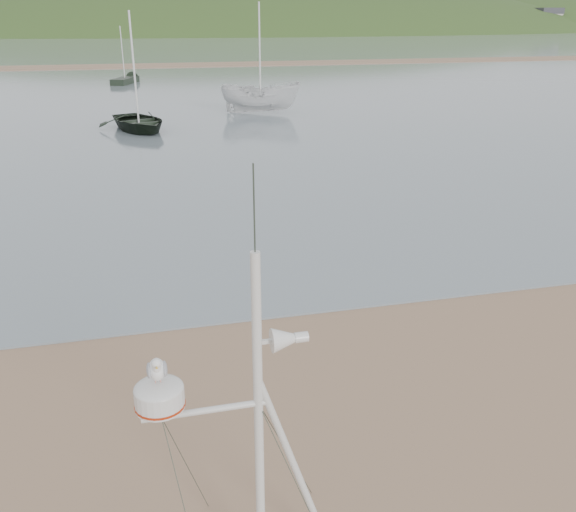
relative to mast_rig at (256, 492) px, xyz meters
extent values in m
plane|color=#80614A|center=(-1.43, 1.71, -1.08)|extent=(560.00, 560.00, 0.00)
cube|color=slate|center=(-1.43, 133.71, -1.06)|extent=(560.00, 256.00, 0.04)
cube|color=#80614A|center=(-1.43, 71.71, -1.01)|extent=(560.00, 7.00, 0.07)
ellipsoid|color=#263C18|center=(38.57, 236.71, -23.08)|extent=(400.00, 180.00, 80.00)
ellipsoid|color=#263C18|center=(178.57, 236.71, -16.48)|extent=(300.00, 135.00, 56.00)
cube|color=beige|center=(-11.43, 197.71, 2.92)|extent=(8.40, 6.30, 8.00)
cube|color=beige|center=(14.57, 197.71, 2.92)|extent=(8.40, 6.30, 8.00)
cube|color=beige|center=(40.57, 197.71, 2.92)|extent=(8.40, 6.30, 8.00)
cube|color=beige|center=(66.57, 197.71, 2.92)|extent=(8.40, 6.30, 8.00)
cube|color=beige|center=(92.57, 197.71, 2.92)|extent=(8.40, 6.30, 8.00)
cube|color=beige|center=(118.57, 197.71, 2.92)|extent=(8.40, 6.30, 8.00)
cube|color=beige|center=(144.57, 197.71, 2.92)|extent=(8.40, 6.30, 8.00)
cylinder|color=silver|center=(0.05, 0.05, 0.76)|extent=(0.09, 0.09, 3.70)
cylinder|color=silver|center=(0.45, 0.05, 0.12)|extent=(0.86, 0.07, 2.43)
cylinder|color=silver|center=(-0.45, 0.05, 1.04)|extent=(1.20, 0.06, 0.06)
cylinder|color=#2D382D|center=(0.05, 0.05, 2.98)|extent=(0.01, 0.01, 0.83)
cube|color=silver|center=(-0.87, 0.05, 1.11)|extent=(0.15, 0.15, 0.08)
cylinder|color=silver|center=(-0.87, 0.05, 1.25)|extent=(0.46, 0.46, 0.20)
cylinder|color=#A8270C|center=(-0.87, 0.05, 1.18)|extent=(0.47, 0.47, 0.02)
ellipsoid|color=silver|center=(-0.87, 0.05, 1.35)|extent=(0.46, 0.46, 0.13)
cone|color=silver|center=(0.31, 0.05, 1.71)|extent=(0.24, 0.24, 0.24)
cylinder|color=silver|center=(0.48, 0.05, 1.71)|extent=(0.13, 0.10, 0.10)
cube|color=silver|center=(0.15, 0.05, 1.71)|extent=(0.18, 0.04, 0.04)
cylinder|color=tan|center=(-0.89, 0.05, 1.45)|extent=(0.01, 0.01, 0.06)
cylinder|color=tan|center=(-0.85, 0.05, 1.45)|extent=(0.01, 0.01, 0.06)
ellipsoid|color=white|center=(-0.87, 0.05, 1.56)|extent=(0.16, 0.25, 0.18)
ellipsoid|color=#96989E|center=(-0.94, 0.04, 1.56)|extent=(0.05, 0.20, 0.12)
ellipsoid|color=#96989E|center=(-0.80, 0.04, 1.56)|extent=(0.05, 0.20, 0.12)
cone|color=white|center=(-0.87, 0.17, 1.54)|extent=(0.08, 0.07, 0.08)
ellipsoid|color=white|center=(-0.87, -0.05, 1.64)|extent=(0.07, 0.07, 0.11)
sphere|color=white|center=(-0.87, -0.07, 1.69)|extent=(0.09, 0.09, 0.09)
cone|color=gold|center=(-0.87, -0.12, 1.68)|extent=(0.02, 0.05, 0.02)
imported|color=black|center=(-0.67, 27.75, 1.25)|extent=(3.40, 2.00, 4.59)
imported|color=silver|center=(6.67, 32.29, 1.37)|extent=(2.35, 2.32, 4.83)
cube|color=black|center=(-1.36, 52.02, -0.79)|extent=(2.53, 4.03, 0.50)
cone|color=black|center=(-0.48, 54.31, -0.79)|extent=(1.63, 1.70, 1.23)
cylinder|color=silver|center=(-1.36, 52.02, 1.57)|extent=(0.08, 0.08, 4.23)
camera|label=1|loc=(-0.86, -4.83, 4.54)|focal=38.00mm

